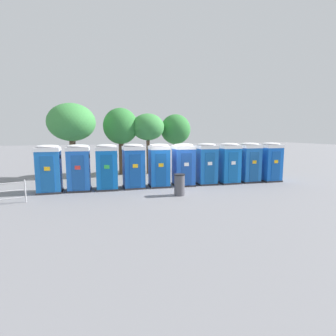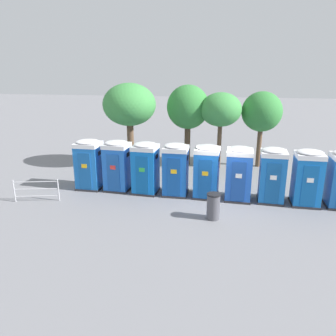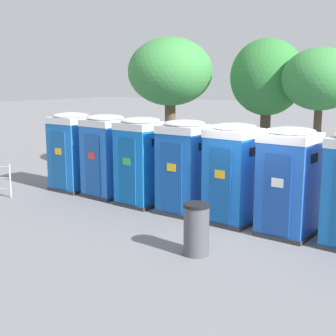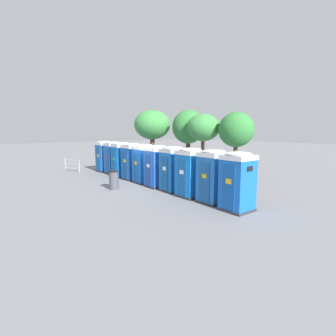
{
  "view_description": "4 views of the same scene",
  "coord_description": "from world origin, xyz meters",
  "views": [
    {
      "loc": [
        -4.48,
        -14.58,
        3.14
      ],
      "look_at": [
        -0.19,
        0.15,
        1.09
      ],
      "focal_mm": 28.0,
      "sensor_mm": 36.0,
      "label": 1
    },
    {
      "loc": [
        0.09,
        -14.68,
        5.9
      ],
      "look_at": [
        -2.61,
        0.22,
        1.32
      ],
      "focal_mm": 35.0,
      "sensor_mm": 36.0,
      "label": 2
    },
    {
      "loc": [
        4.64,
        -10.11,
        3.62
      ],
      "look_at": [
        -2.78,
        0.23,
        1.17
      ],
      "focal_mm": 50.0,
      "sensor_mm": 36.0,
      "label": 3
    },
    {
      "loc": [
        13.26,
        -9.26,
        3.45
      ],
      "look_at": [
        1.83,
        0.09,
        1.28
      ],
      "focal_mm": 28.0,
      "sensor_mm": 36.0,
      "label": 4
    }
  ],
  "objects": [
    {
      "name": "portapotty_3",
      "position": [
        -2.23,
        0.2,
        1.28
      ],
      "size": [
        1.2,
        1.21,
        2.54
      ],
      "color": "#2D2D33",
      "rests_on": "ground"
    },
    {
      "name": "street_tree_3",
      "position": [
        -2.33,
        5.62,
        3.62
      ],
      "size": [
        2.6,
        2.6,
        5.02
      ],
      "color": "#4C3826",
      "rests_on": "ground"
    },
    {
      "name": "street_tree_0",
      "position": [
        -0.32,
        5.23,
        3.57
      ],
      "size": [
        2.48,
        2.48,
        4.61
      ],
      "color": "brown",
      "rests_on": "ground"
    },
    {
      "name": "portapotty_4",
      "position": [
        -0.74,
        0.16,
        1.28
      ],
      "size": [
        1.23,
        1.26,
        2.54
      ],
      "color": "#2D2D33",
      "rests_on": "ground"
    },
    {
      "name": "portapotty_7",
      "position": [
        3.73,
        0.0,
        1.28
      ],
      "size": [
        1.22,
        1.21,
        2.54
      ],
      "color": "#2D2D33",
      "rests_on": "ground"
    },
    {
      "name": "portapotty_5",
      "position": [
        0.75,
        0.08,
        1.28
      ],
      "size": [
        1.25,
        1.24,
        2.54
      ],
      "color": "#2D2D33",
      "rests_on": "ground"
    },
    {
      "name": "portapotty_2",
      "position": [
        -3.72,
        0.2,
        1.28
      ],
      "size": [
        1.25,
        1.26,
        2.54
      ],
      "color": "#2D2D33",
      "rests_on": "ground"
    },
    {
      "name": "portapotty_0",
      "position": [
        -6.7,
        0.31,
        1.28
      ],
      "size": [
        1.23,
        1.21,
        2.54
      ],
      "color": "#2D2D33",
      "rests_on": "ground"
    },
    {
      "name": "portapotty_6",
      "position": [
        2.24,
        0.11,
        1.28
      ],
      "size": [
        1.21,
        1.25,
        2.54
      ],
      "color": "#2D2D33",
      "rests_on": "ground"
    },
    {
      "name": "portapotty_1",
      "position": [
        -5.21,
        0.33,
        1.28
      ],
      "size": [
        1.27,
        1.25,
        2.54
      ],
      "color": "#2D2D33",
      "rests_on": "ground"
    },
    {
      "name": "street_tree_2",
      "position": [
        2.13,
        5.93,
        3.41
      ],
      "size": [
        2.42,
        2.42,
        4.65
      ],
      "color": "brown",
      "rests_on": "ground"
    },
    {
      "name": "ground_plane",
      "position": [
        0.0,
        0.0,
        0.0
      ],
      "size": [
        120.0,
        120.0,
        0.0
      ],
      "primitive_type": "plane",
      "color": "slate"
    },
    {
      "name": "event_barrier",
      "position": [
        -8.44,
        -1.81,
        0.57
      ],
      "size": [
        2.0,
        0.55,
        1.05
      ],
      "color": "#B7B7BC",
      "rests_on": "ground"
    },
    {
      "name": "street_tree_1",
      "position": [
        -5.74,
        4.5,
        3.82
      ],
      "size": [
        3.19,
        3.19,
        5.14
      ],
      "color": "brown",
      "rests_on": "ground"
    },
    {
      "name": "trash_can",
      "position": [
        -0.29,
        -2.24,
        0.55
      ],
      "size": [
        0.56,
        0.56,
        1.09
      ],
      "color": "#4C4C54",
      "rests_on": "ground"
    }
  ]
}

